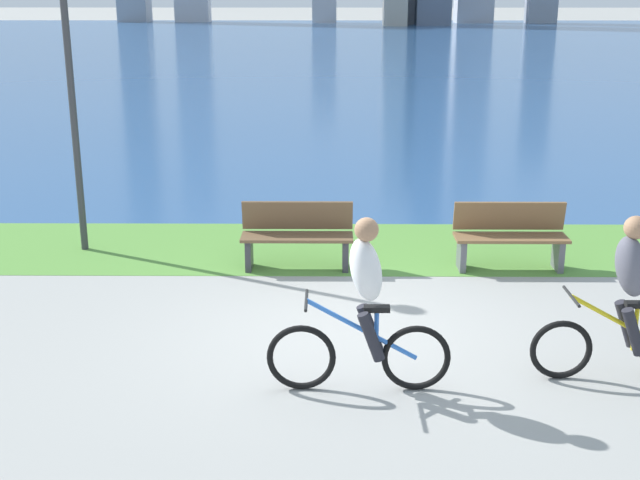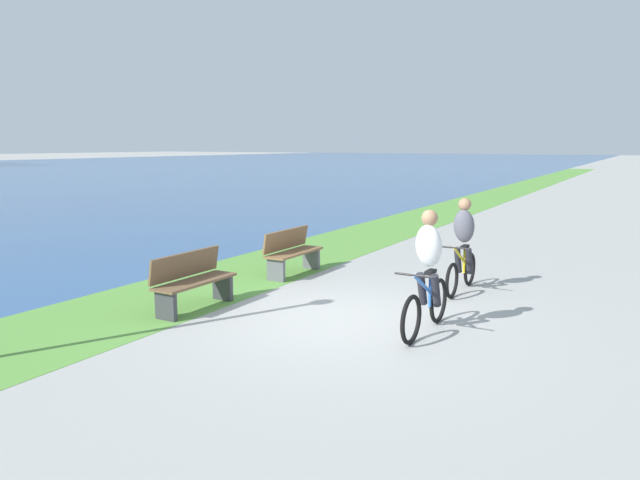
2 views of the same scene
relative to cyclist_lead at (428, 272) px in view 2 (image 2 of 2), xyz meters
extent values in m
plane|color=#9E9E99|center=(-0.04, 1.35, -0.84)|extent=(300.00, 300.00, 0.00)
cube|color=#59933D|center=(-0.04, 4.45, -0.84)|extent=(120.00, 2.51, 0.01)
torus|color=black|center=(-0.58, 0.00, -0.51)|extent=(0.65, 0.06, 0.65)
torus|color=black|center=(0.50, 0.00, -0.51)|extent=(0.65, 0.06, 0.65)
cylinder|color=blue|center=(-0.01, 0.00, -0.22)|extent=(1.05, 0.04, 0.62)
cylinder|color=blue|center=(0.12, 0.00, -0.27)|extent=(0.04, 0.04, 0.48)
cube|color=black|center=(0.12, 0.00, -0.02)|extent=(0.24, 0.10, 0.05)
cylinder|color=black|center=(-0.53, 0.00, 0.06)|extent=(0.03, 0.52, 0.03)
ellipsoid|color=white|center=(0.02, 0.00, 0.36)|extent=(0.40, 0.36, 0.65)
sphere|color=#A57A59|center=(0.02, 0.00, 0.74)|extent=(0.22, 0.22, 0.22)
cylinder|color=#26262D|center=(0.07, -0.10, -0.26)|extent=(0.27, 0.11, 0.49)
cylinder|color=#26262D|center=(0.07, 0.10, -0.26)|extent=(0.27, 0.11, 0.49)
torus|color=black|center=(1.93, 0.25, -0.54)|extent=(0.61, 0.06, 0.61)
torus|color=black|center=(2.99, 0.25, -0.54)|extent=(0.61, 0.06, 0.61)
cylinder|color=gold|center=(2.49, 0.25, -0.26)|extent=(1.03, 0.04, 0.59)
cylinder|color=gold|center=(2.62, 0.25, -0.31)|extent=(0.04, 0.04, 0.45)
cube|color=black|center=(2.62, 0.25, -0.06)|extent=(0.24, 0.10, 0.05)
cylinder|color=black|center=(1.98, 0.25, 0.02)|extent=(0.03, 0.52, 0.03)
ellipsoid|color=#595966|center=(2.52, 0.25, 0.32)|extent=(0.40, 0.36, 0.65)
sphere|color=#A57A59|center=(2.52, 0.25, 0.70)|extent=(0.22, 0.22, 0.22)
cylinder|color=#26262D|center=(2.57, 0.15, -0.30)|extent=(0.27, 0.11, 0.49)
cylinder|color=#26262D|center=(2.57, 0.35, -0.30)|extent=(0.27, 0.11, 0.49)
cube|color=brown|center=(2.13, 3.50, -0.39)|extent=(1.50, 0.45, 0.04)
cube|color=brown|center=(2.13, 3.69, -0.14)|extent=(1.50, 0.11, 0.40)
cube|color=#595960|center=(2.78, 3.50, -0.61)|extent=(0.08, 0.37, 0.45)
cube|color=#595960|center=(1.48, 3.50, -0.61)|extent=(0.08, 0.37, 0.45)
cube|color=brown|center=(-0.74, 3.50, -0.39)|extent=(1.50, 0.45, 0.04)
cube|color=brown|center=(-0.74, 3.70, -0.14)|extent=(1.50, 0.11, 0.40)
cube|color=#38383D|center=(-0.09, 3.50, -0.61)|extent=(0.08, 0.37, 0.45)
cube|color=#38383D|center=(-1.39, 3.50, -0.61)|extent=(0.08, 0.37, 0.45)
camera|label=1|loc=(-0.34, -7.09, 2.82)|focal=46.38mm
camera|label=2|loc=(-7.48, -2.62, 1.72)|focal=32.95mm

